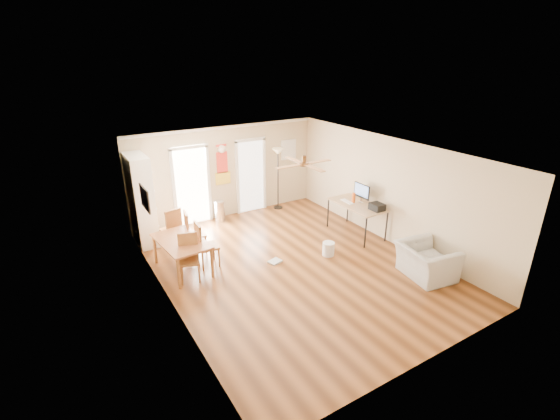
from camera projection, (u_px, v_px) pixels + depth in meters
floor at (294, 266)px, 8.86m from camera, size 7.00×7.00×0.00m
ceiling at (296, 152)px, 7.88m from camera, size 5.50×7.00×0.00m
wall_back at (227, 172)px, 11.14m from camera, size 5.50×0.04×2.60m
wall_front at (431, 293)px, 5.60m from camera, size 5.50×0.04×2.60m
wall_left at (166, 243)px, 7.04m from camera, size 0.04×7.00×2.60m
wall_right at (389, 190)px, 9.69m from camera, size 0.04×7.00×2.60m
crown_molding at (296, 154)px, 7.90m from camera, size 5.50×7.00×0.08m
kitchen_doorway at (192, 187)px, 10.72m from camera, size 0.90×0.10×2.10m
bathroom_doorway at (251, 177)px, 11.58m from camera, size 0.80×0.10×2.10m
wall_decal at (222, 164)px, 10.97m from camera, size 0.46×0.03×1.10m
ac_grille at (289, 150)px, 11.96m from camera, size 0.50×0.04×0.60m
framed_poster at (145, 198)px, 8.02m from camera, size 0.04×0.66×0.48m
ceiling_fan at (304, 164)px, 7.71m from camera, size 1.24×1.24×0.20m
bookshelf at (141, 200)px, 9.56m from camera, size 0.59×1.06×2.24m
dining_table at (183, 255)px, 8.59m from camera, size 0.99×1.51×0.72m
dining_chair_right_a at (196, 232)px, 9.31m from camera, size 0.49×0.49×1.03m
dining_chair_right_b at (208, 244)px, 8.71m from camera, size 0.46×0.46×1.05m
dining_chair_near at (189, 258)px, 8.17m from camera, size 0.51×0.51×0.99m
dining_chair_far at (171, 228)px, 9.55m from camera, size 0.51×0.51×1.02m
trash_can at (220, 211)px, 11.09m from camera, size 0.28×0.28×0.60m
torchiere_lamp at (278, 179)px, 11.79m from camera, size 0.37×0.37×1.85m
computer_desk at (356, 219)px, 10.29m from camera, size 0.77×1.55×0.83m
imac at (362, 193)px, 10.14m from camera, size 0.10×0.54×0.50m
keyboard at (347, 202)px, 10.28m from camera, size 0.17×0.43×0.02m
printer at (377, 207)px, 9.72m from camera, size 0.29×0.34×0.17m
orange_bottle at (354, 198)px, 10.19m from camera, size 0.11×0.11×0.26m
wastebasket_a at (328, 249)px, 9.28m from camera, size 0.32×0.32×0.32m
floor_cloth at (275, 262)px, 9.01m from camera, size 0.33×0.29×0.04m
armchair at (426, 261)px, 8.34m from camera, size 1.12×1.24×0.71m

